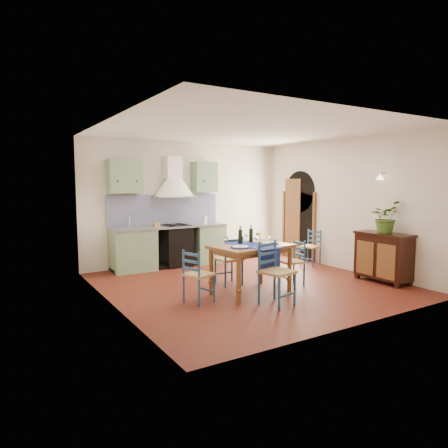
% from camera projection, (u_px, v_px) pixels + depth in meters
% --- Properties ---
extents(floor, '(5.00, 5.00, 0.00)m').
position_uv_depth(floor, '(249.00, 284.00, 7.38)').
color(floor, '#4B1710').
rests_on(floor, ground).
extents(back_wall, '(5.00, 0.96, 2.80)m').
position_uv_depth(back_wall, '(173.00, 219.00, 8.97)').
color(back_wall, beige).
rests_on(back_wall, ground).
extents(right_wall, '(0.26, 5.00, 2.80)m').
position_uv_depth(right_wall, '(335.00, 207.00, 8.77)').
color(right_wall, beige).
rests_on(right_wall, ground).
extents(left_wall, '(0.04, 5.00, 2.80)m').
position_uv_depth(left_wall, '(111.00, 215.00, 5.93)').
color(left_wall, beige).
rests_on(left_wall, ground).
extents(ceiling, '(5.00, 5.00, 0.01)m').
position_uv_depth(ceiling, '(250.00, 130.00, 7.09)').
color(ceiling, silver).
rests_on(ceiling, back_wall).
extents(dining_table, '(1.39, 1.07, 1.14)m').
position_uv_depth(dining_table, '(251.00, 251.00, 6.72)').
color(dining_table, brown).
rests_on(dining_table, ground).
extents(chair_near, '(0.55, 0.55, 0.97)m').
position_uv_depth(chair_near, '(275.00, 272.00, 6.13)').
color(chair_near, navy).
rests_on(chair_near, ground).
extents(chair_far, '(0.43, 0.43, 0.90)m').
position_uv_depth(chair_far, '(230.00, 260.00, 7.29)').
color(chair_far, navy).
rests_on(chair_far, ground).
extents(chair_left, '(0.49, 0.49, 0.84)m').
position_uv_depth(chair_left, '(198.00, 275.00, 6.20)').
color(chair_left, navy).
rests_on(chair_left, ground).
extents(chair_right, '(0.43, 0.43, 0.83)m').
position_uv_depth(chair_right, '(293.00, 262.00, 7.29)').
color(chair_right, navy).
rests_on(chair_right, ground).
extents(chair_spare, '(0.46, 0.46, 0.80)m').
position_uv_depth(chair_spare, '(311.00, 247.00, 9.08)').
color(chair_spare, navy).
rests_on(chair_spare, ground).
extents(sideboard, '(0.50, 1.05, 0.94)m').
position_uv_depth(sideboard, '(383.00, 255.00, 7.50)').
color(sideboard, black).
rests_on(sideboard, ground).
extents(potted_plant, '(0.66, 0.61, 0.61)m').
position_uv_depth(potted_plant, '(385.00, 217.00, 7.36)').
color(potted_plant, '#33581F').
rests_on(potted_plant, sideboard).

